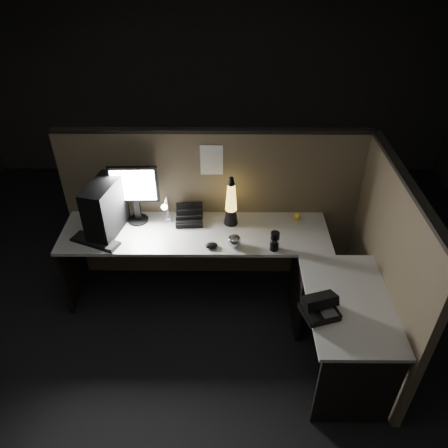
{
  "coord_description": "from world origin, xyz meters",
  "views": [
    {
      "loc": [
        0.12,
        -2.38,
        3.01
      ],
      "look_at": [
        0.1,
        0.35,
        1.0
      ],
      "focal_mm": 35.0,
      "sensor_mm": 36.0,
      "label": 1
    }
  ],
  "objects_px": {
    "keyboard": "(96,241)",
    "monitor": "(134,189)",
    "desk_phone": "(319,307)",
    "lava_lamp": "(231,205)",
    "pc_tower": "(105,208)"
  },
  "relations": [
    {
      "from": "lava_lamp",
      "to": "desk_phone",
      "type": "distance_m",
      "value": 1.21
    },
    {
      "from": "keyboard",
      "to": "desk_phone",
      "type": "relative_size",
      "value": 1.48
    },
    {
      "from": "desk_phone",
      "to": "lava_lamp",
      "type": "bearing_deg",
      "value": 102.66
    },
    {
      "from": "keyboard",
      "to": "lava_lamp",
      "type": "distance_m",
      "value": 1.18
    },
    {
      "from": "monitor",
      "to": "lava_lamp",
      "type": "bearing_deg",
      "value": -4.67
    },
    {
      "from": "pc_tower",
      "to": "lava_lamp",
      "type": "distance_m",
      "value": 1.06
    },
    {
      "from": "monitor",
      "to": "desk_phone",
      "type": "xyz_separation_m",
      "value": [
        1.42,
        -1.09,
        -0.27
      ]
    },
    {
      "from": "lava_lamp",
      "to": "keyboard",
      "type": "bearing_deg",
      "value": -165.89
    },
    {
      "from": "lava_lamp",
      "to": "desk_phone",
      "type": "relative_size",
      "value": 1.63
    },
    {
      "from": "monitor",
      "to": "desk_phone",
      "type": "distance_m",
      "value": 1.81
    },
    {
      "from": "pc_tower",
      "to": "desk_phone",
      "type": "distance_m",
      "value": 1.9
    },
    {
      "from": "keyboard",
      "to": "pc_tower",
      "type": "bearing_deg",
      "value": 87.58
    },
    {
      "from": "pc_tower",
      "to": "monitor",
      "type": "bearing_deg",
      "value": 48.55
    },
    {
      "from": "keyboard",
      "to": "monitor",
      "type": "bearing_deg",
      "value": 69.75
    },
    {
      "from": "lava_lamp",
      "to": "monitor",
      "type": "bearing_deg",
      "value": 176.91
    }
  ]
}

